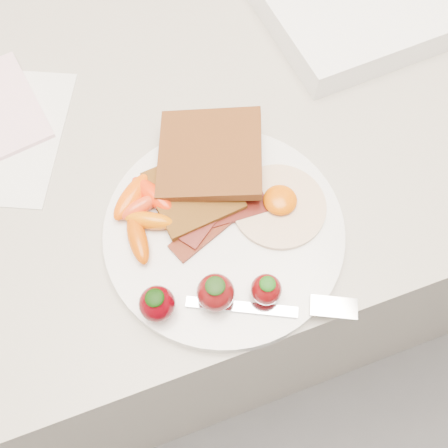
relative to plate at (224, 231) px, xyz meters
name	(u,v)px	position (x,y,z in m)	size (l,w,h in m)	color
counter	(207,250)	(0.02, 0.17, -0.46)	(2.00, 0.60, 0.90)	gray
plate	(224,231)	(0.00, 0.00, 0.00)	(0.27, 0.27, 0.02)	white
toast_lower	(193,192)	(-0.02, 0.05, 0.02)	(0.09, 0.09, 0.01)	#3A190A
toast_upper	(210,154)	(0.01, 0.08, 0.03)	(0.12, 0.12, 0.01)	#44250B
fried_egg	(279,204)	(0.07, 0.00, 0.01)	(0.12, 0.12, 0.02)	silver
bacon_strips	(216,216)	(0.00, 0.01, 0.01)	(0.12, 0.09, 0.01)	#4B0806
baby_carrots	(142,210)	(-0.08, 0.05, 0.02)	(0.08, 0.11, 0.02)	red
strawberries	(207,296)	(-0.04, -0.07, 0.03)	(0.14, 0.06, 0.05)	#4E0007
fork	(284,307)	(0.03, -0.11, 0.01)	(0.17, 0.08, 0.00)	silver
paper_sheet	(1,134)	(-0.22, 0.23, -0.01)	(0.15, 0.20, 0.00)	white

